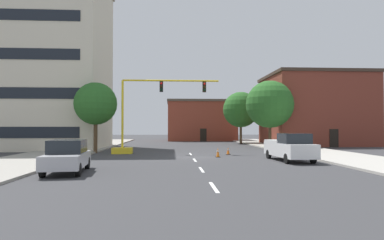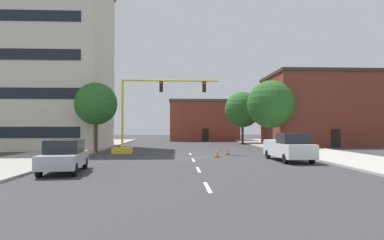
% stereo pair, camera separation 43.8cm
% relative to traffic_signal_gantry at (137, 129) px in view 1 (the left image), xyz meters
% --- Properties ---
extents(ground_plane, '(160.00, 160.00, 0.00)m').
position_rel_traffic_signal_gantry_xyz_m(ground_plane, '(4.92, -3.38, -2.29)').
color(ground_plane, '#38383A').
extents(sidewalk_left, '(6.00, 56.00, 0.14)m').
position_rel_traffic_signal_gantry_xyz_m(sidewalk_left, '(-6.85, 4.62, -2.22)').
color(sidewalk_left, '#9E998E').
rests_on(sidewalk_left, ground_plane).
extents(sidewalk_right, '(6.00, 56.00, 0.14)m').
position_rel_traffic_signal_gantry_xyz_m(sidewalk_right, '(16.69, 4.62, -2.22)').
color(sidewalk_right, '#B2ADA3').
rests_on(sidewalk_right, ground_plane).
extents(lane_stripe_seg_0, '(0.16, 2.40, 0.01)m').
position_rel_traffic_signal_gantry_xyz_m(lane_stripe_seg_0, '(4.92, -17.38, -2.28)').
color(lane_stripe_seg_0, silver).
rests_on(lane_stripe_seg_0, ground_plane).
extents(lane_stripe_seg_1, '(0.16, 2.40, 0.01)m').
position_rel_traffic_signal_gantry_xyz_m(lane_stripe_seg_1, '(4.92, -11.88, -2.28)').
color(lane_stripe_seg_1, silver).
rests_on(lane_stripe_seg_1, ground_plane).
extents(lane_stripe_seg_2, '(0.16, 2.40, 0.01)m').
position_rel_traffic_signal_gantry_xyz_m(lane_stripe_seg_2, '(4.92, -6.38, -2.28)').
color(lane_stripe_seg_2, silver).
rests_on(lane_stripe_seg_2, ground_plane).
extents(lane_stripe_seg_3, '(0.16, 2.40, 0.01)m').
position_rel_traffic_signal_gantry_xyz_m(lane_stripe_seg_3, '(4.92, -0.88, -2.28)').
color(lane_stripe_seg_3, silver).
rests_on(lane_stripe_seg_3, ground_plane).
extents(building_tall_left, '(13.87, 11.50, 19.44)m').
position_rel_traffic_signal_gantry_xyz_m(building_tall_left, '(-11.28, 7.80, 7.44)').
color(building_tall_left, beige).
rests_on(building_tall_left, ground_plane).
extents(building_brick_center, '(12.37, 8.58, 7.28)m').
position_rel_traffic_signal_gantry_xyz_m(building_brick_center, '(8.62, 29.63, 1.36)').
color(building_brick_center, brown).
rests_on(building_brick_center, ground_plane).
extents(building_row_right, '(13.00, 11.01, 9.62)m').
position_rel_traffic_signal_gantry_xyz_m(building_row_right, '(22.83, 13.54, 2.53)').
color(building_row_right, brown).
rests_on(building_row_right, ground_plane).
extents(traffic_signal_gantry, '(9.79, 1.20, 6.83)m').
position_rel_traffic_signal_gantry_xyz_m(traffic_signal_gantry, '(0.00, 0.00, 0.00)').
color(traffic_signal_gantry, yellow).
rests_on(traffic_signal_gantry, ground_plane).
extents(tree_right_mid, '(5.63, 5.63, 7.97)m').
position_rel_traffic_signal_gantry_xyz_m(tree_right_mid, '(14.87, 7.92, 2.86)').
color(tree_right_mid, '#4C3823').
rests_on(tree_right_mid, ground_plane).
extents(tree_left_near, '(3.98, 3.98, 6.63)m').
position_rel_traffic_signal_gantry_xyz_m(tree_left_near, '(-3.90, 0.80, 2.33)').
color(tree_left_near, '#4C3823').
rests_on(tree_left_near, ground_plane).
extents(tree_right_far, '(5.28, 5.28, 7.68)m').
position_rel_traffic_signal_gantry_xyz_m(tree_right_far, '(13.47, 17.83, 2.74)').
color(tree_right_far, brown).
rests_on(tree_right_far, ground_plane).
extents(pickup_truck_white, '(2.20, 5.47, 1.99)m').
position_rel_traffic_signal_gantry_xyz_m(pickup_truck_white, '(11.67, -7.42, -1.31)').
color(pickup_truck_white, white).
rests_on(pickup_truck_white, ground_plane).
extents(sedan_silver_near_left, '(2.31, 4.67, 1.74)m').
position_rel_traffic_signal_gantry_xyz_m(sedan_silver_near_left, '(-2.32, -12.68, -1.40)').
color(sedan_silver_near_left, '#B7B7BC').
rests_on(sedan_silver_near_left, ground_plane).
extents(traffic_cone_roadside_a, '(0.36, 0.36, 0.77)m').
position_rel_traffic_signal_gantry_xyz_m(traffic_cone_roadside_a, '(6.95, -4.14, -1.91)').
color(traffic_cone_roadside_a, black).
rests_on(traffic_cone_roadside_a, ground_plane).
extents(traffic_cone_roadside_b, '(0.36, 0.36, 0.66)m').
position_rel_traffic_signal_gantry_xyz_m(traffic_cone_roadside_b, '(8.21, -1.66, -1.96)').
color(traffic_cone_roadside_b, black).
rests_on(traffic_cone_roadside_b, ground_plane).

